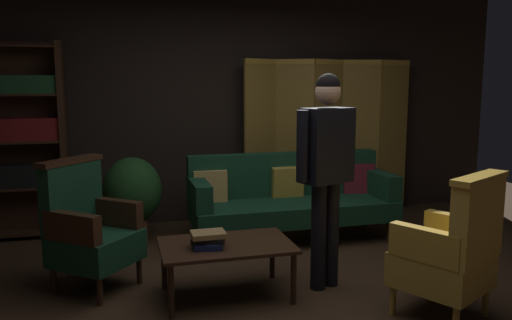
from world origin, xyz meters
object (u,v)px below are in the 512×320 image
coffee_table (226,249)px  book_tan_leather (208,234)px  armchair_gilt_accent (451,251)px  potted_plant (132,194)px  standing_figure (326,161)px  book_black_cloth (208,239)px  armchair_wing_left (89,228)px  folding_screen (328,136)px  book_navy_cloth (208,245)px  bookshelf (21,138)px  velvet_couch (290,195)px

coffee_table → book_tan_leather: bearing=-158.2°
armchair_gilt_accent → potted_plant: 3.11m
standing_figure → potted_plant: size_ratio=1.92×
book_black_cloth → armchair_wing_left: bearing=149.8°
coffee_table → armchair_wing_left: armchair_wing_left is taller
armchair_wing_left → book_tan_leather: 1.00m
folding_screen → book_black_cloth: (-1.84, -2.10, -0.50)m
folding_screen → book_navy_cloth: bearing=-131.2°
coffee_table → book_navy_cloth: size_ratio=4.80×
armchair_gilt_accent → book_navy_cloth: (-1.56, 0.71, -0.05)m
standing_figure → folding_screen: bearing=66.6°
bookshelf → standing_figure: size_ratio=1.20×
standing_figure → armchair_gilt_accent: bearing=-50.6°
armchair_wing_left → bookshelf: bearing=114.3°
potted_plant → coffee_table: bearing=-67.5°
coffee_table → armchair_gilt_accent: (1.42, -0.77, 0.12)m
book_navy_cloth → potted_plant: bearing=107.1°
bookshelf → book_navy_cloth: 2.71m
folding_screen → velvet_couch: (-0.73, -0.73, -0.53)m
folding_screen → armchair_wing_left: size_ratio=2.05×
coffee_table → book_black_cloth: size_ratio=4.09×
bookshelf → armchair_wing_left: bearing=-65.7°
armchair_gilt_accent → book_navy_cloth: bearing=155.4°
bookshelf → book_tan_leather: 2.69m
armchair_gilt_accent → book_black_cloth: bearing=155.4°
folding_screen → armchair_gilt_accent: bearing=-95.6°
standing_figure → book_tan_leather: standing_figure is taller
bookshelf → velvet_couch: (2.70, -0.74, -0.61)m
standing_figure → coffee_table: bearing=178.4°
armchair_gilt_accent → book_navy_cloth: 1.72m
folding_screen → velvet_couch: 1.16m
potted_plant → standing_figure: bearing=-47.7°
potted_plant → armchair_wing_left: bearing=-108.3°
bookshelf → standing_figure: 3.27m
standing_figure → book_navy_cloth: standing_figure is taller
bookshelf → standing_figure: (2.54, -2.07, -0.04)m
folding_screen → velvet_couch: size_ratio=1.01×
potted_plant → book_navy_cloth: size_ratio=4.25×
armchair_wing_left → folding_screen: bearing=30.5°
folding_screen → armchair_gilt_accent: folding_screen is taller
armchair_gilt_accent → standing_figure: 1.11m
potted_plant → book_tan_leather: potted_plant is taller
potted_plant → book_tan_leather: bearing=-72.9°
bookshelf → coffee_table: 2.77m
folding_screen → book_black_cloth: 2.84m
book_black_cloth → armchair_gilt_accent: bearing=-24.6°
standing_figure → book_black_cloth: (-0.94, -0.04, -0.54)m
folding_screen → standing_figure: size_ratio=1.25×
armchair_gilt_accent → armchair_wing_left: bearing=153.3°
book_navy_cloth → book_tan_leather: bearing=-90.0°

